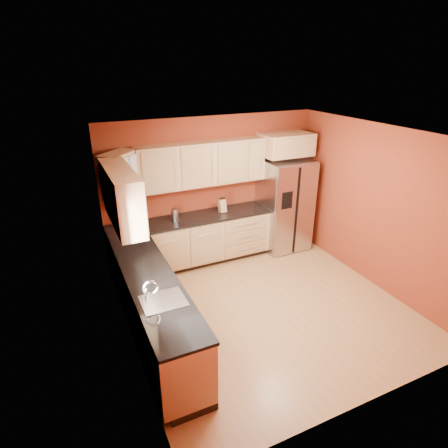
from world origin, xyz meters
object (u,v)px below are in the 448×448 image
(refrigerator, at_px, (284,205))
(soap_dispenser, at_px, (221,208))
(canister_left, at_px, (135,222))
(wine_bottle_a, at_px, (133,217))
(knife_block, at_px, (222,206))

(refrigerator, relative_size, soap_dispenser, 10.37)
(canister_left, xyz_separation_m, soap_dispenser, (1.57, 0.03, -0.01))
(soap_dispenser, bearing_deg, refrigerator, -3.54)
(wine_bottle_a, relative_size, soap_dispenser, 2.17)
(canister_left, bearing_deg, soap_dispenser, 1.01)
(wine_bottle_a, xyz_separation_m, knife_block, (1.61, 0.00, -0.07))
(canister_left, bearing_deg, wine_bottle_a, 121.29)
(canister_left, height_order, soap_dispenser, canister_left)
(wine_bottle_a, relative_size, knife_block, 1.56)
(refrigerator, height_order, wine_bottle_a, refrigerator)
(wine_bottle_a, xyz_separation_m, soap_dispenser, (1.59, -0.01, -0.10))
(knife_block, xyz_separation_m, soap_dispenser, (-0.02, -0.01, -0.03))
(canister_left, relative_size, wine_bottle_a, 0.53)
(soap_dispenser, bearing_deg, knife_block, 31.98)
(canister_left, distance_m, soap_dispenser, 1.57)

